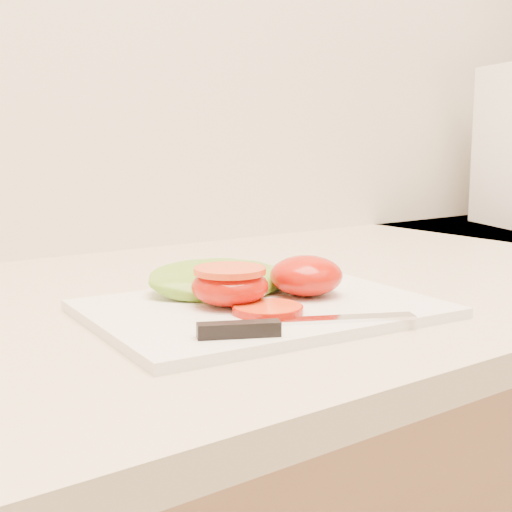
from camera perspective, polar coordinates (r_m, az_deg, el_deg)
cutting_board at (r=0.68m, az=0.50°, el=-4.27°), size 0.34×0.26×0.01m
tomato_half_dome at (r=0.71m, az=4.04°, el=-1.57°), size 0.07×0.07×0.04m
tomato_half_cut at (r=0.67m, az=-2.11°, el=-2.29°), size 0.07×0.07×0.04m
tomato_slice_0 at (r=0.64m, az=0.94°, el=-4.28°), size 0.06×0.06×0.01m
lettuce_leaf_0 at (r=0.73m, az=-3.13°, el=-1.90°), size 0.16×0.13×0.03m
lettuce_leaf_1 at (r=0.75m, az=-0.59°, el=-1.69°), size 0.12×0.10×0.02m
knife at (r=0.59m, az=1.91°, el=-5.55°), size 0.20×0.08×0.01m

